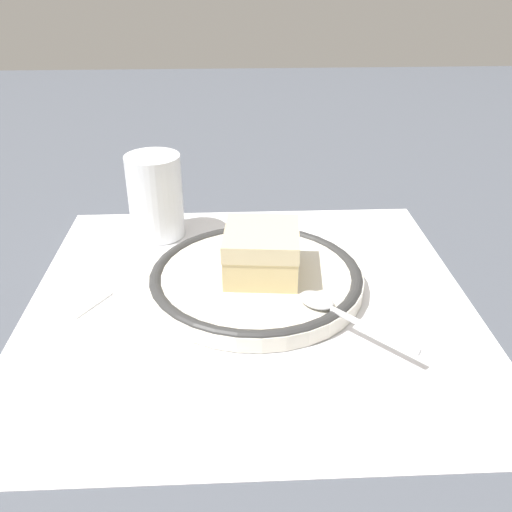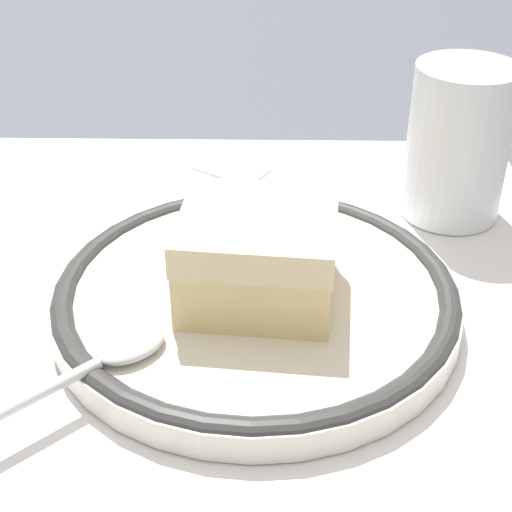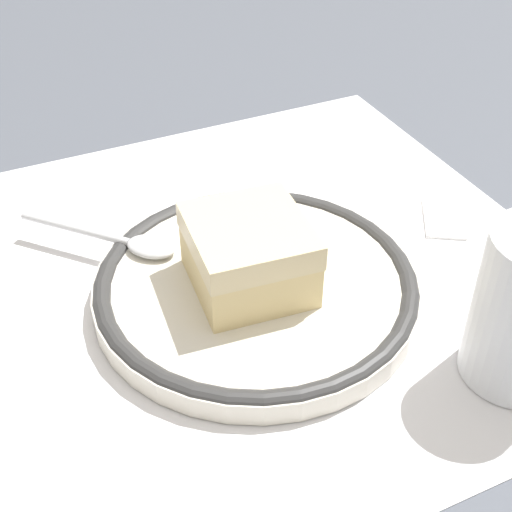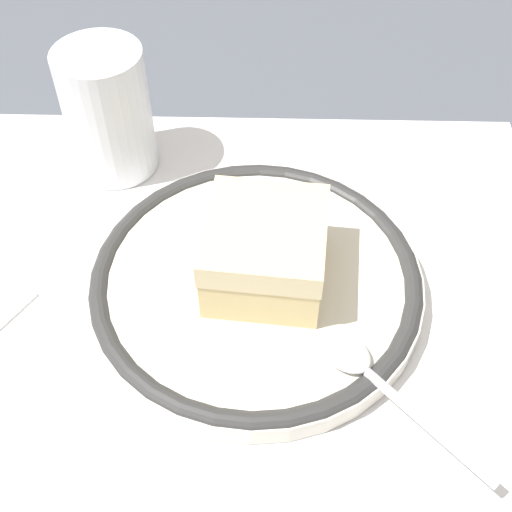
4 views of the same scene
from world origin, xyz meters
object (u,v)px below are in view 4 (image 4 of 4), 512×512
Objects in this scene: cup at (109,120)px; plate at (256,282)px; spoon at (367,371)px; cake_slice at (265,251)px; napkin at (10,408)px.

plate is at bearing -138.05° from cup.
spoon is at bearing -137.82° from cup.
cup is (0.12, 0.12, 0.00)m from cake_slice.
napkin is (-0.09, 0.15, -0.04)m from cake_slice.
cup reaches higher than plate.
napkin is at bearing 121.89° from cake_slice.
plate is 2.56× the size of cake_slice.
plate is 0.17m from napkin.
cup is (0.12, 0.11, 0.03)m from plate.
plate is at bearing 42.58° from spoon.
cup reaches higher than napkin.
spoon is 0.21m from napkin.
cup is at bearing 41.95° from plate.
spoon is at bearing -84.78° from napkin.
cake_slice is 0.73× the size of napkin.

